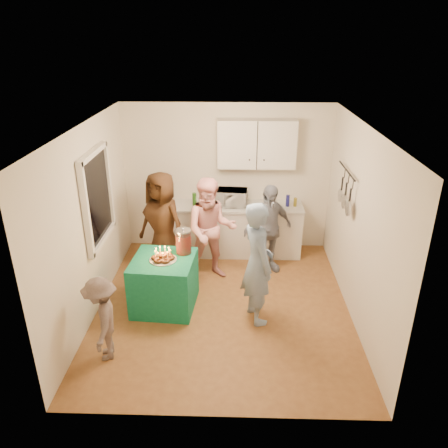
{
  "coord_description": "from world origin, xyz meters",
  "views": [
    {
      "loc": [
        0.17,
        -5.32,
        3.67
      ],
      "look_at": [
        0.0,
        0.35,
        1.15
      ],
      "focal_mm": 35.0,
      "sensor_mm": 36.0,
      "label": 1
    }
  ],
  "objects_px": {
    "party_table": "(164,283)",
    "woman_back_left": "(162,223)",
    "microwave": "(232,198)",
    "man_birthday": "(257,263)",
    "counter": "(238,230)",
    "punch_jar": "(183,242)",
    "woman_back_right": "(268,229)",
    "woman_back_center": "(211,230)",
    "child_near_left": "(102,319)"
  },
  "relations": [
    {
      "from": "party_table",
      "to": "woman_back_center",
      "type": "height_order",
      "value": "woman_back_center"
    },
    {
      "from": "microwave",
      "to": "woman_back_center",
      "type": "height_order",
      "value": "woman_back_center"
    },
    {
      "from": "counter",
      "to": "woman_back_left",
      "type": "xyz_separation_m",
      "value": [
        -1.21,
        -0.66,
        0.42
      ]
    },
    {
      "from": "microwave",
      "to": "party_table",
      "type": "bearing_deg",
      "value": -114.13
    },
    {
      "from": "microwave",
      "to": "woman_back_right",
      "type": "bearing_deg",
      "value": -42.44
    },
    {
      "from": "party_table",
      "to": "woman_back_center",
      "type": "distance_m",
      "value": 1.14
    },
    {
      "from": "microwave",
      "to": "man_birthday",
      "type": "xyz_separation_m",
      "value": [
        0.36,
        -1.96,
        -0.19
      ]
    },
    {
      "from": "counter",
      "to": "man_birthday",
      "type": "relative_size",
      "value": 1.28
    },
    {
      "from": "man_birthday",
      "to": "woman_back_left",
      "type": "distance_m",
      "value": 1.97
    },
    {
      "from": "punch_jar",
      "to": "woman_back_right",
      "type": "height_order",
      "value": "woman_back_right"
    },
    {
      "from": "child_near_left",
      "to": "man_birthday",
      "type": "bearing_deg",
      "value": 103.33
    },
    {
      "from": "microwave",
      "to": "woman_back_center",
      "type": "bearing_deg",
      "value": -105.26
    },
    {
      "from": "party_table",
      "to": "man_birthday",
      "type": "height_order",
      "value": "man_birthday"
    },
    {
      "from": "microwave",
      "to": "punch_jar",
      "type": "bearing_deg",
      "value": -109.3
    },
    {
      "from": "woman_back_center",
      "to": "child_near_left",
      "type": "relative_size",
      "value": 1.53
    },
    {
      "from": "microwave",
      "to": "child_near_left",
      "type": "distance_m",
      "value": 3.22
    },
    {
      "from": "punch_jar",
      "to": "woman_back_left",
      "type": "relative_size",
      "value": 0.2
    },
    {
      "from": "microwave",
      "to": "woman_back_left",
      "type": "bearing_deg",
      "value": -144.49
    },
    {
      "from": "woman_back_left",
      "to": "microwave",
      "type": "bearing_deg",
      "value": 62.09
    },
    {
      "from": "woman_back_left",
      "to": "woman_back_center",
      "type": "bearing_deg",
      "value": 16.4
    },
    {
      "from": "man_birthday",
      "to": "woman_back_right",
      "type": "relative_size",
      "value": 1.15
    },
    {
      "from": "punch_jar",
      "to": "woman_back_right",
      "type": "bearing_deg",
      "value": 34.83
    },
    {
      "from": "punch_jar",
      "to": "woman_back_center",
      "type": "relative_size",
      "value": 0.2
    },
    {
      "from": "woman_back_left",
      "to": "woman_back_right",
      "type": "xyz_separation_m",
      "value": [
        1.7,
        0.03,
        -0.1
      ]
    },
    {
      "from": "microwave",
      "to": "man_birthday",
      "type": "height_order",
      "value": "man_birthday"
    },
    {
      "from": "party_table",
      "to": "child_near_left",
      "type": "bearing_deg",
      "value": -116.93
    },
    {
      "from": "microwave",
      "to": "woman_back_center",
      "type": "xyz_separation_m",
      "value": [
        -0.32,
        -0.87,
        -0.22
      ]
    },
    {
      "from": "woman_back_center",
      "to": "woman_back_left",
      "type": "bearing_deg",
      "value": 159.49
    },
    {
      "from": "man_birthday",
      "to": "woman_back_right",
      "type": "distance_m",
      "value": 1.36
    },
    {
      "from": "woman_back_right",
      "to": "counter",
      "type": "bearing_deg",
      "value": 98.41
    },
    {
      "from": "counter",
      "to": "woman_back_left",
      "type": "relative_size",
      "value": 1.3
    },
    {
      "from": "microwave",
      "to": "counter",
      "type": "bearing_deg",
      "value": 4.65
    },
    {
      "from": "microwave",
      "to": "woman_back_center",
      "type": "relative_size",
      "value": 0.3
    },
    {
      "from": "counter",
      "to": "child_near_left",
      "type": "distance_m",
      "value": 3.23
    },
    {
      "from": "party_table",
      "to": "woman_back_right",
      "type": "relative_size",
      "value": 0.57
    },
    {
      "from": "party_table",
      "to": "counter",
      "type": "bearing_deg",
      "value": 58.67
    },
    {
      "from": "man_birthday",
      "to": "woman_back_center",
      "type": "bearing_deg",
      "value": 12.49
    },
    {
      "from": "microwave",
      "to": "party_table",
      "type": "relative_size",
      "value": 0.59
    },
    {
      "from": "woman_back_center",
      "to": "child_near_left",
      "type": "height_order",
      "value": "woman_back_center"
    },
    {
      "from": "man_birthday",
      "to": "woman_back_right",
      "type": "xyz_separation_m",
      "value": [
        0.22,
        1.33,
        -0.11
      ]
    },
    {
      "from": "counter",
      "to": "man_birthday",
      "type": "xyz_separation_m",
      "value": [
        0.26,
        -1.96,
        0.43
      ]
    },
    {
      "from": "man_birthday",
      "to": "child_near_left",
      "type": "relative_size",
      "value": 1.58
    },
    {
      "from": "microwave",
      "to": "child_near_left",
      "type": "xyz_separation_m",
      "value": [
        -1.5,
        -2.81,
        -0.5
      ]
    },
    {
      "from": "party_table",
      "to": "woman_back_left",
      "type": "distance_m",
      "value": 1.16
    },
    {
      "from": "woman_back_center",
      "to": "child_near_left",
      "type": "xyz_separation_m",
      "value": [
        -1.18,
        -1.94,
        -0.29
      ]
    },
    {
      "from": "woman_back_right",
      "to": "microwave",
      "type": "bearing_deg",
      "value": 103.78
    },
    {
      "from": "counter",
      "to": "microwave",
      "type": "bearing_deg",
      "value": 180.0
    },
    {
      "from": "microwave",
      "to": "punch_jar",
      "type": "xyz_separation_m",
      "value": [
        -0.67,
        -1.5,
        -0.12
      ]
    },
    {
      "from": "party_table",
      "to": "woman_back_center",
      "type": "bearing_deg",
      "value": 53.34
    },
    {
      "from": "punch_jar",
      "to": "woman_back_center",
      "type": "height_order",
      "value": "woman_back_center"
    }
  ]
}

